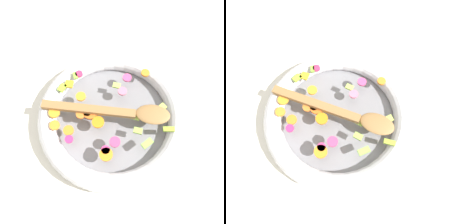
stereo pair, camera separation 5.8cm
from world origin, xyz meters
The scene contains 4 objects.
ground_plane centered at (0.00, 0.00, 0.00)m, with size 4.00×4.00×0.00m, color silver.
skillet centered at (0.00, 0.00, 0.02)m, with size 0.41×0.41×0.05m.
chopped_vegetables centered at (-0.02, -0.01, 0.05)m, with size 0.33×0.28×0.01m.
wooden_spoon centered at (0.02, 0.00, 0.06)m, with size 0.34×0.06×0.01m.
Camera 1 is at (0.01, -0.23, 0.58)m, focal length 35.00 mm.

